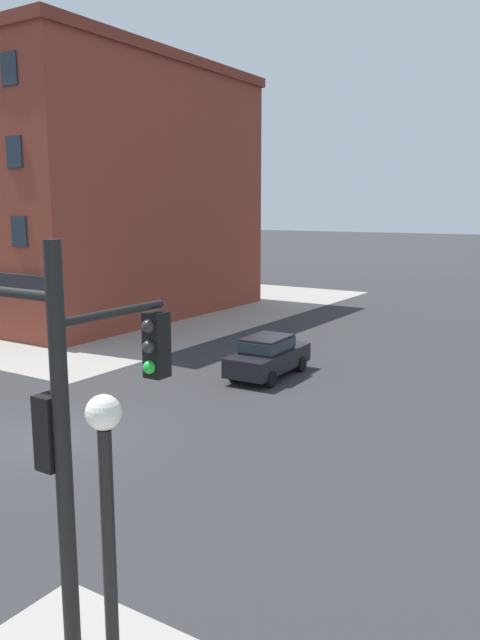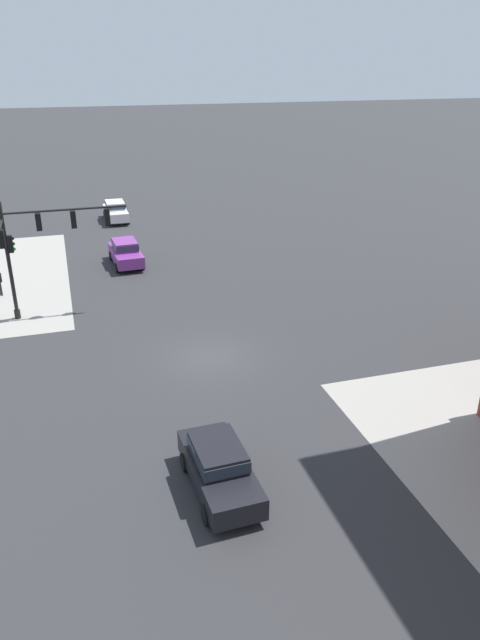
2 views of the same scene
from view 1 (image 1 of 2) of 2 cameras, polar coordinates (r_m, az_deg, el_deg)
The scene contains 5 objects.
ground_plane at distance 19.89m, azimuth -16.37°, elevation -10.12°, with size 320.00×320.00×0.00m, color #2D2D30.
sidewalk_far_corner at distance 47.44m, azimuth -14.18°, elevation 1.67°, with size 32.00×32.00×0.02m, color gray.
street_lamp_corner_near at distance 7.00m, azimuth -11.83°, elevation -21.11°, with size 0.36×0.36×4.97m.
car_main_northbound_near at distance 25.32m, azimuth 2.57°, elevation -3.17°, with size 2.01×4.46×1.68m.
storefront_block_near_corner at distance 44.10m, azimuth -15.43°, elevation 11.23°, with size 19.03×19.61×15.66m.
Camera 1 is at (14.27, -12.10, 6.76)m, focal length 35.00 mm.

